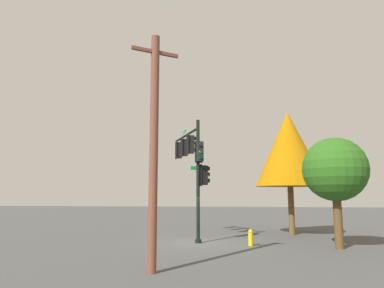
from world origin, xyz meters
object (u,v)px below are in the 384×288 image
(utility_pole, at_px, (154,146))
(tree_mid, at_px, (289,149))
(fire_hydrant, at_px, (251,238))
(tree_near, at_px, (335,170))
(signal_pole_assembly, at_px, (192,158))

(utility_pole, xyz_separation_m, tree_mid, (12.27, -6.52, 1.43))
(fire_hydrant, bearing_deg, utility_pole, 152.29)
(tree_near, xyz_separation_m, tree_mid, (5.92, 1.31, 1.89))
(signal_pole_assembly, relative_size, tree_mid, 0.83)
(tree_mid, bearing_deg, signal_pole_assembly, 119.03)
(signal_pole_assembly, height_order, fire_hydrant, signal_pole_assembly)
(signal_pole_assembly, distance_m, utility_pole, 8.82)
(fire_hydrant, bearing_deg, signal_pole_assembly, 58.53)
(signal_pole_assembly, bearing_deg, tree_near, -107.98)
(utility_pole, xyz_separation_m, tree_near, (6.34, -7.83, -0.46))
(utility_pole, distance_m, fire_hydrant, 8.59)
(signal_pole_assembly, distance_m, tree_near, 8.00)
(utility_pole, relative_size, fire_hydrant, 10.10)
(utility_pole, relative_size, tree_near, 1.53)
(tree_near, distance_m, tree_mid, 6.35)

